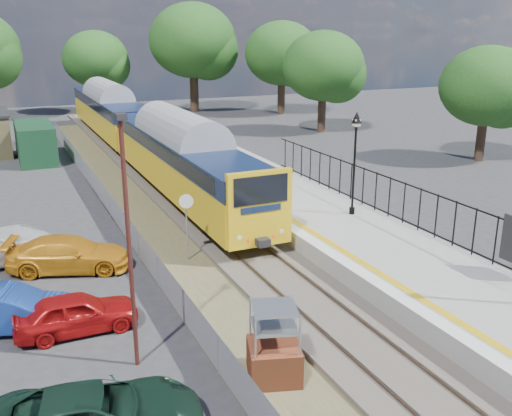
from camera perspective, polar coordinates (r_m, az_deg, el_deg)
ground at (r=19.08m, az=6.08°, el=-10.25°), size 120.00×120.00×0.00m
track_bed at (r=26.98m, az=-5.22°, el=-1.59°), size 5.90×80.00×0.29m
platform at (r=27.27m, az=5.25°, el=-0.60°), size 5.00×70.00×0.90m
platform_edge at (r=26.21m, az=1.35°, el=-0.23°), size 0.90×70.00×0.01m
victorian_lamp_north at (r=25.26m, az=9.93°, el=6.79°), size 0.44×0.44×4.60m
palisade_fence at (r=23.72m, az=17.21°, el=-0.56°), size 0.12×26.00×2.00m
wire_fence at (r=28.09m, az=-14.02°, el=-0.19°), size 0.06×52.00×1.20m
tree_line at (r=57.43m, az=-14.75°, el=14.57°), size 56.80×43.80×11.88m
train at (r=40.81m, az=-11.87°, el=7.83°), size 2.82×40.83×3.51m
brick_plinth at (r=15.17m, az=1.83°, el=-13.50°), size 1.66×1.66×2.13m
speed_sign at (r=22.37m, az=-6.96°, el=-0.81°), size 0.54×0.21×2.78m
carpark_lamp at (r=14.91m, az=-12.69°, el=-2.10°), size 0.25×0.50×6.91m
car_red at (r=18.37m, az=-17.51°, el=-9.98°), size 3.67×1.50×1.25m
car_blue at (r=19.14m, az=-23.54°, el=-9.33°), size 4.36×2.68×1.36m
car_yellow at (r=22.91m, az=-18.19°, el=-4.39°), size 4.94×3.25×1.33m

